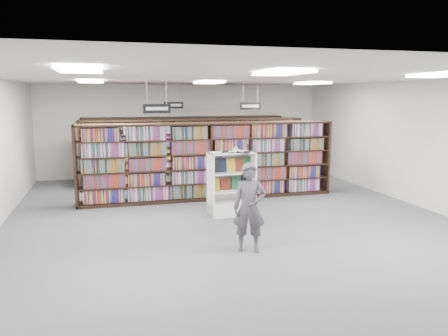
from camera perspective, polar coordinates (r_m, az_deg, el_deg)
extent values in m
plane|color=#48484C|center=(10.22, 0.69, -6.54)|extent=(12.00, 12.00, 0.00)
cube|color=silver|center=(9.84, 0.73, 11.69)|extent=(10.00, 12.00, 0.10)
cube|color=silver|center=(15.73, -5.29, 4.94)|extent=(10.00, 0.10, 3.20)
cube|color=silver|center=(4.54, 22.02, -6.67)|extent=(10.00, 0.10, 3.20)
cube|color=silver|center=(12.25, 23.87, 2.93)|extent=(0.10, 12.00, 3.20)
cube|color=black|center=(11.90, -1.93, 0.89)|extent=(7.00, 0.60, 2.10)
cube|color=maroon|center=(11.90, -1.93, 0.89)|extent=(6.88, 0.42, 1.98)
cube|color=black|center=(13.83, -3.83, 2.07)|extent=(7.00, 0.60, 2.10)
cube|color=maroon|center=(13.83, -3.83, 2.07)|extent=(6.88, 0.42, 1.98)
cube|color=black|center=(15.49, -5.07, 2.84)|extent=(7.00, 0.60, 2.10)
cube|color=maroon|center=(15.49, -5.07, 2.84)|extent=(6.88, 0.42, 1.98)
cylinder|color=#B2B2B7|center=(10.50, -10.06, 9.82)|extent=(0.01, 0.01, 0.58)
cylinder|color=#B2B2B7|center=(10.55, -7.56, 9.88)|extent=(0.01, 0.01, 0.58)
cube|color=black|center=(10.53, -8.75, 7.67)|extent=(0.65, 0.02, 0.22)
cube|color=white|center=(10.52, -8.74, 7.67)|extent=(0.52, 0.00, 0.08)
cylinder|color=#B2B2B7|center=(13.07, 2.52, 9.83)|extent=(0.01, 0.01, 0.58)
cylinder|color=#B2B2B7|center=(13.22, 4.43, 9.81)|extent=(0.01, 0.01, 0.58)
cube|color=black|center=(13.15, 3.46, 8.08)|extent=(0.65, 0.02, 0.22)
cube|color=white|center=(13.13, 3.48, 8.08)|extent=(0.52, 0.00, 0.08)
cylinder|color=#B2B2B7|center=(14.59, -7.54, 9.71)|extent=(0.01, 0.01, 0.58)
cylinder|color=#B2B2B7|center=(14.66, -5.75, 9.74)|extent=(0.01, 0.01, 0.58)
cube|color=black|center=(14.62, -6.61, 8.16)|extent=(0.65, 0.02, 0.22)
cube|color=white|center=(14.61, -6.61, 8.16)|extent=(0.52, 0.00, 0.08)
cube|color=white|center=(6.47, -18.31, 12.08)|extent=(0.60, 1.20, 0.04)
cube|color=white|center=(7.00, 7.61, 12.22)|extent=(0.60, 1.20, 0.04)
cube|color=white|center=(8.61, 26.70, 10.78)|extent=(0.60, 1.20, 0.04)
cube|color=white|center=(11.47, -17.01, 10.76)|extent=(0.60, 1.20, 0.04)
cube|color=white|center=(11.77, -1.99, 11.10)|extent=(0.60, 1.20, 0.04)
cube|color=white|center=(12.80, 11.45, 10.79)|extent=(0.60, 1.20, 0.04)
cube|color=white|center=(10.46, 0.97, -5.25)|extent=(1.11, 0.60, 0.32)
cube|color=white|center=(10.17, -1.78, -2.25)|extent=(0.07, 0.54, 1.51)
cube|color=white|center=(10.51, 3.65, -1.89)|extent=(0.07, 0.54, 1.51)
cube|color=white|center=(10.56, 0.52, -1.81)|extent=(1.08, 0.09, 1.51)
cube|color=white|center=(10.21, 0.99, 2.00)|extent=(1.11, 0.60, 0.03)
cube|color=white|center=(10.36, 0.98, -2.94)|extent=(1.02, 0.56, 0.02)
cube|color=white|center=(10.28, 0.98, -0.60)|extent=(1.02, 0.56, 0.02)
cube|color=black|center=(10.17, -1.33, 0.29)|extent=(0.22, 0.09, 0.32)
cube|color=black|center=(10.23, -0.21, 0.35)|extent=(0.22, 0.09, 0.32)
cube|color=gold|center=(10.30, 0.89, 0.40)|extent=(0.22, 0.09, 0.32)
cube|color=maroon|center=(10.37, 1.98, 0.46)|extent=(0.22, 0.09, 0.32)
cube|color=#1C532E|center=(10.44, 3.06, 0.52)|extent=(0.22, 0.09, 0.32)
cube|color=gold|center=(10.25, -1.22, -2.15)|extent=(0.24, 0.08, 0.30)
cube|color=maroon|center=(10.33, 0.19, -2.05)|extent=(0.24, 0.08, 0.30)
cube|color=#1C532E|center=(10.42, 1.58, -1.96)|extent=(0.24, 0.08, 0.30)
cube|color=black|center=(10.51, 2.94, -1.87)|extent=(0.24, 0.08, 0.30)
cube|color=black|center=(10.19, 1.60, 2.11)|extent=(0.75, 0.59, 0.02)
cube|color=white|center=(10.14, 0.74, 2.15)|extent=(0.40, 0.43, 0.06)
cube|color=white|center=(10.23, 2.44, 2.20)|extent=(0.40, 0.43, 0.08)
cylinder|color=white|center=(10.17, 1.49, 2.41)|extent=(0.21, 0.35, 0.10)
imported|color=#4B454F|center=(7.91, 3.34, -5.21)|extent=(0.69, 0.58, 1.63)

